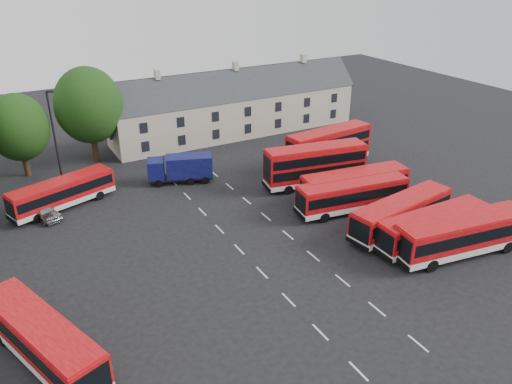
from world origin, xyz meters
The scene contains 15 objects.
ground centered at (0.00, 0.00, 0.00)m, with size 140.00×140.00×0.00m, color black.
lane_markings centered at (2.50, 2.00, 0.01)m, with size 5.15×33.80×0.01m.
terrace_houses centered at (14.00, 30.00, 3.86)m, with size 35.70×7.13×10.06m.
bus_row_a centered at (16.07, -7.77, 2.09)m, with size 12.55×4.51×3.47m.
bus_row_b centered at (15.13, -5.43, 1.90)m, with size 11.19×2.71×3.16m.
bus_row_c centered at (14.43, -2.29, 1.94)m, with size 11.65×4.22×3.22m.
bus_row_d centered at (13.05, 2.99, 1.92)m, with size 11.55×4.15×3.19m.
bus_row_e centered at (14.72, 4.72, 1.94)m, with size 11.64×4.12×3.22m.
bus_dd_south centered at (13.33, 9.77, 2.61)m, with size 11.43×4.42×4.58m.
bus_dd_north centered at (17.92, 13.54, 2.62)m, with size 11.42×3.69×4.60m.
bus_west centered at (-16.60, -3.77, 1.92)m, with size 6.28×11.47×3.19m.
bus_north centered at (-11.76, 17.62, 1.78)m, with size 10.67×5.62×2.96m.
box_truck centered at (0.89, 17.71, 1.73)m, with size 7.37×4.47×3.08m.
silver_car centered at (-13.88, 16.22, 0.76)m, with size 1.80×4.47×1.52m, color #979A9E.
lamppost centered at (-11.22, 20.44, 6.00)m, with size 0.78×0.43×11.24m.
Camera 1 is at (-16.58, -30.91, 23.13)m, focal length 35.00 mm.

